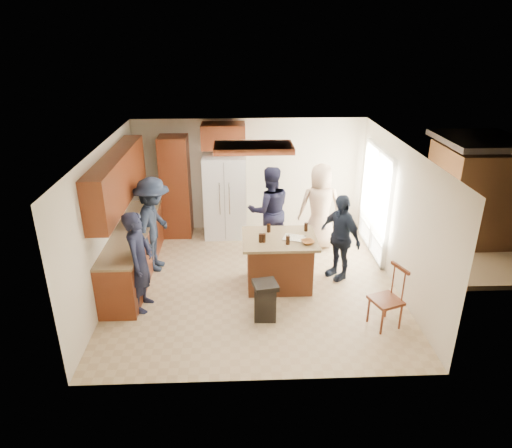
{
  "coord_description": "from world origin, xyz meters",
  "views": [
    {
      "loc": [
        -0.27,
        -7.17,
        4.25
      ],
      "look_at": [
        0.03,
        0.01,
        1.15
      ],
      "focal_mm": 32.0,
      "sensor_mm": 36.0,
      "label": 1
    }
  ],
  "objects_px": {
    "person_counter": "(154,225)",
    "refrigerator": "(225,196)",
    "person_behind_right": "(320,207)",
    "person_side_right": "(340,237)",
    "person_front_left": "(140,262)",
    "trash_bin": "(265,300)",
    "person_behind_left": "(269,211)",
    "spindle_chair": "(387,300)",
    "kitchen_island": "(279,261)"
  },
  "relations": [
    {
      "from": "person_behind_left",
      "to": "person_behind_right",
      "type": "relative_size",
      "value": 1.01
    },
    {
      "from": "person_counter",
      "to": "refrigerator",
      "type": "xyz_separation_m",
      "value": [
        1.28,
        1.49,
        -0.0
      ]
    },
    {
      "from": "spindle_chair",
      "to": "trash_bin",
      "type": "bearing_deg",
      "value": 171.26
    },
    {
      "from": "refrigerator",
      "to": "kitchen_island",
      "type": "distance_m",
      "value": 2.46
    },
    {
      "from": "refrigerator",
      "to": "trash_bin",
      "type": "bearing_deg",
      "value": -78.03
    },
    {
      "from": "person_behind_left",
      "to": "person_side_right",
      "type": "distance_m",
      "value": 1.61
    },
    {
      "from": "trash_bin",
      "to": "person_behind_left",
      "type": "bearing_deg",
      "value": 84.54
    },
    {
      "from": "person_front_left",
      "to": "refrigerator",
      "type": "bearing_deg",
      "value": -17.21
    },
    {
      "from": "person_behind_right",
      "to": "person_behind_left",
      "type": "bearing_deg",
      "value": 9.88
    },
    {
      "from": "person_behind_left",
      "to": "person_counter",
      "type": "xyz_separation_m",
      "value": [
        -2.19,
        -0.62,
        -0.0
      ]
    },
    {
      "from": "person_behind_left",
      "to": "refrigerator",
      "type": "distance_m",
      "value": 1.25
    },
    {
      "from": "person_front_left",
      "to": "person_behind_right",
      "type": "height_order",
      "value": "person_behind_right"
    },
    {
      "from": "person_counter",
      "to": "trash_bin",
      "type": "relative_size",
      "value": 2.86
    },
    {
      "from": "person_front_left",
      "to": "person_behind_left",
      "type": "xyz_separation_m",
      "value": [
        2.2,
        1.96,
        0.06
      ]
    },
    {
      "from": "person_behind_left",
      "to": "person_side_right",
      "type": "relative_size",
      "value": 1.13
    },
    {
      "from": "person_side_right",
      "to": "trash_bin",
      "type": "height_order",
      "value": "person_side_right"
    },
    {
      "from": "person_side_right",
      "to": "trash_bin",
      "type": "relative_size",
      "value": 2.54
    },
    {
      "from": "person_behind_left",
      "to": "person_behind_right",
      "type": "bearing_deg",
      "value": -179.69
    },
    {
      "from": "person_front_left",
      "to": "refrigerator",
      "type": "xyz_separation_m",
      "value": [
        1.3,
        2.83,
        0.05
      ]
    },
    {
      "from": "person_front_left",
      "to": "refrigerator",
      "type": "distance_m",
      "value": 3.11
    },
    {
      "from": "person_behind_right",
      "to": "refrigerator",
      "type": "height_order",
      "value": "refrigerator"
    },
    {
      "from": "person_side_right",
      "to": "trash_bin",
      "type": "xyz_separation_m",
      "value": [
        -1.42,
        -1.26,
        -0.48
      ]
    },
    {
      "from": "person_behind_left",
      "to": "person_behind_right",
      "type": "distance_m",
      "value": 1.06
    },
    {
      "from": "person_front_left",
      "to": "person_behind_right",
      "type": "relative_size",
      "value": 0.95
    },
    {
      "from": "person_side_right",
      "to": "person_front_left",
      "type": "bearing_deg",
      "value": -107.1
    },
    {
      "from": "person_side_right",
      "to": "person_counter",
      "type": "xyz_separation_m",
      "value": [
        -3.38,
        0.46,
        0.1
      ]
    },
    {
      "from": "person_behind_left",
      "to": "spindle_chair",
      "type": "xyz_separation_m",
      "value": [
        1.61,
        -2.62,
        -0.45
      ]
    },
    {
      "from": "person_side_right",
      "to": "spindle_chair",
      "type": "bearing_deg",
      "value": -16.36
    },
    {
      "from": "person_behind_right",
      "to": "trash_bin",
      "type": "bearing_deg",
      "value": 63.35
    },
    {
      "from": "person_behind_right",
      "to": "spindle_chair",
      "type": "height_order",
      "value": "person_behind_right"
    },
    {
      "from": "person_behind_right",
      "to": "person_side_right",
      "type": "relative_size",
      "value": 1.11
    },
    {
      "from": "trash_bin",
      "to": "kitchen_island",
      "type": "bearing_deg",
      "value": 73.14
    },
    {
      "from": "person_front_left",
      "to": "person_counter",
      "type": "bearing_deg",
      "value": 6.86
    },
    {
      "from": "refrigerator",
      "to": "trash_bin",
      "type": "distance_m",
      "value": 3.33
    },
    {
      "from": "kitchen_island",
      "to": "refrigerator",
      "type": "bearing_deg",
      "value": 113.96
    },
    {
      "from": "person_front_left",
      "to": "person_counter",
      "type": "xyz_separation_m",
      "value": [
        0.01,
        1.34,
        0.06
      ]
    },
    {
      "from": "person_behind_right",
      "to": "person_counter",
      "type": "bearing_deg",
      "value": 14.02
    },
    {
      "from": "person_behind_left",
      "to": "person_counter",
      "type": "height_order",
      "value": "same"
    },
    {
      "from": "spindle_chair",
      "to": "person_side_right",
      "type": "bearing_deg",
      "value": 105.29
    },
    {
      "from": "person_behind_right",
      "to": "person_side_right",
      "type": "height_order",
      "value": "person_behind_right"
    },
    {
      "from": "person_behind_right",
      "to": "refrigerator",
      "type": "xyz_separation_m",
      "value": [
        -1.95,
        0.69,
        0.01
      ]
    },
    {
      "from": "person_side_right",
      "to": "kitchen_island",
      "type": "xyz_separation_m",
      "value": [
        -1.11,
        -0.26,
        -0.33
      ]
    },
    {
      "from": "person_behind_right",
      "to": "spindle_chair",
      "type": "bearing_deg",
      "value": 101.58
    },
    {
      "from": "trash_bin",
      "to": "person_side_right",
      "type": "bearing_deg",
      "value": 41.63
    },
    {
      "from": "kitchen_island",
      "to": "spindle_chair",
      "type": "distance_m",
      "value": 2.0
    },
    {
      "from": "refrigerator",
      "to": "person_behind_left",
      "type": "bearing_deg",
      "value": -43.93
    },
    {
      "from": "person_side_right",
      "to": "refrigerator",
      "type": "relative_size",
      "value": 0.89
    },
    {
      "from": "person_counter",
      "to": "spindle_chair",
      "type": "xyz_separation_m",
      "value": [
        3.8,
        -2.0,
        -0.45
      ]
    },
    {
      "from": "person_behind_right",
      "to": "person_counter",
      "type": "xyz_separation_m",
      "value": [
        -3.23,
        -0.8,
        0.01
      ]
    },
    {
      "from": "person_behind_right",
      "to": "trash_bin",
      "type": "distance_m",
      "value": 2.88
    }
  ]
}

